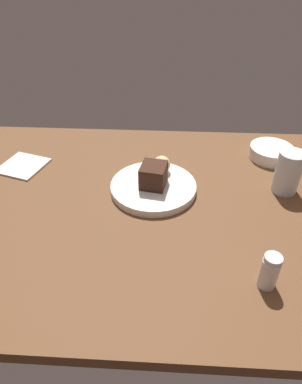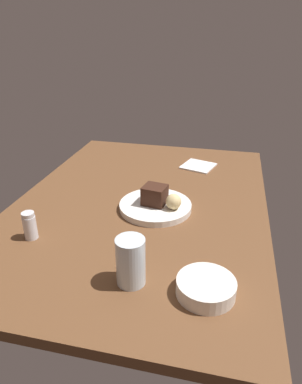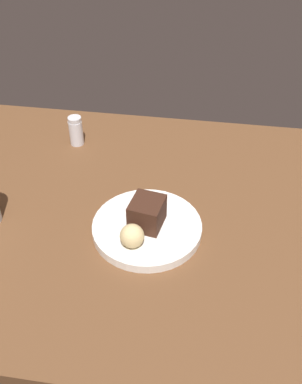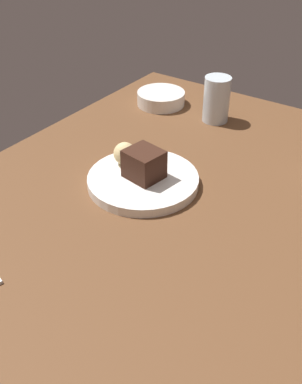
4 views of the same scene
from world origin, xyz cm
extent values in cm
cube|color=brown|center=(0.00, 0.00, 1.50)|extent=(120.00, 84.00, 3.00)
cylinder|color=white|center=(3.99, 6.04, 4.02)|extent=(23.60, 23.60, 2.05)
cube|color=#381E14|center=(4.01, 5.78, 8.15)|extent=(7.72, 8.22, 6.20)
sphere|color=#DBC184|center=(6.01, 12.30, 7.54)|extent=(4.98, 4.98, 4.98)
cylinder|color=silver|center=(28.44, -24.72, 6.49)|extent=(3.74, 3.74, 6.98)
cylinder|color=silver|center=(28.44, -24.72, 10.58)|extent=(3.55, 3.55, 1.20)
cylinder|color=silver|center=(39.98, 8.11, 8.96)|extent=(6.89, 6.89, 11.93)
cylinder|color=white|center=(40.15, 25.61, 4.88)|extent=(13.47, 13.47, 3.77)
cube|color=white|center=(-36.41, 15.80, 3.30)|extent=(15.45, 15.51, 0.60)
camera|label=1|loc=(7.71, -70.66, 60.37)|focal=32.29mm
camera|label=2|loc=(101.70, 27.25, 58.51)|focal=32.48mm
camera|label=3|loc=(-7.41, 73.80, 71.75)|focal=41.77mm
camera|label=4|loc=(-61.67, -41.54, 57.98)|focal=42.95mm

